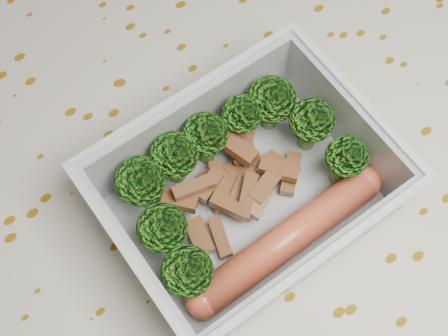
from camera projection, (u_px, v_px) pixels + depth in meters
dining_table at (220, 230)px, 0.56m from camera, size 1.40×0.90×0.75m
tablecloth at (220, 211)px, 0.51m from camera, size 1.46×0.96×0.19m
lunch_container at (247, 195)px, 0.45m from camera, size 0.20×0.16×0.07m
broccoli_florets at (223, 164)px, 0.44m from camera, size 0.17×0.11×0.05m
meat_pile at (238, 182)px, 0.46m from camera, size 0.11×0.08×0.03m
sausage at (287, 239)px, 0.44m from camera, size 0.17×0.03×0.03m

